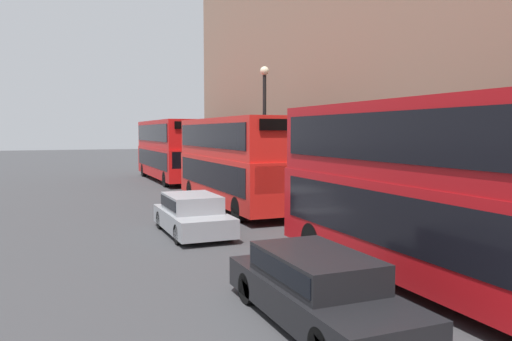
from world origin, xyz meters
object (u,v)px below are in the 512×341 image
object	(u,v)px
car_hatchback	(192,213)
bus_third_in_queue	(169,148)
bus_leading	(450,188)
bus_second_in_queue	(235,159)
car_dark_sedan	(317,286)

from	to	relation	value
car_hatchback	bus_third_in_queue	bearing A→B (deg)	79.80
bus_leading	bus_second_in_queue	xyz separation A→B (m)	(0.00, 13.46, -0.05)
car_hatchback	bus_second_in_queue	bearing A→B (deg)	56.03
car_hatchback	bus_leading	bearing A→B (deg)	-67.99
car_dark_sedan	bus_leading	bearing A→B (deg)	5.47
bus_second_in_queue	bus_third_in_queue	xyz separation A→B (m)	(-0.00, 13.84, 0.09)
bus_third_in_queue	car_dark_sedan	xyz separation A→B (m)	(-3.40, -27.63, -1.67)
car_dark_sedan	car_hatchback	bearing A→B (deg)	90.00
bus_second_in_queue	car_dark_sedan	xyz separation A→B (m)	(-3.40, -13.78, -1.59)
bus_third_in_queue	car_hatchback	size ratio (longest dim) A/B	2.63
bus_leading	car_dark_sedan	bearing A→B (deg)	-174.53
bus_third_in_queue	car_dark_sedan	bearing A→B (deg)	-97.02
bus_second_in_queue	car_hatchback	size ratio (longest dim) A/B	2.36
bus_leading	bus_third_in_queue	distance (m)	27.30
bus_third_in_queue	bus_leading	bearing A→B (deg)	-90.00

